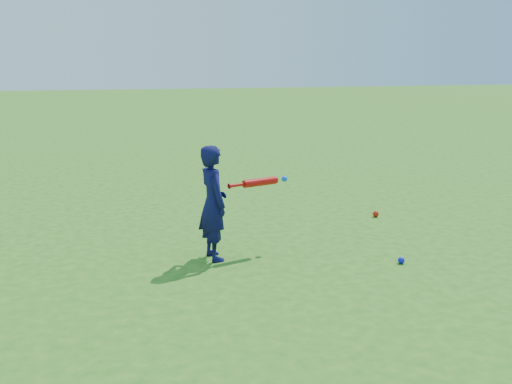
% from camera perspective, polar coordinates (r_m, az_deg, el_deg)
% --- Properties ---
extents(ground, '(80.00, 80.00, 0.00)m').
position_cam_1_polar(ground, '(6.08, -6.97, -5.56)').
color(ground, '#2E6D1A').
rests_on(ground, ground).
extents(child, '(0.31, 0.44, 1.13)m').
position_cam_1_polar(child, '(5.57, -4.32, -1.11)').
color(child, '#0D0E40').
rests_on(child, ground).
extents(ground_ball_red, '(0.08, 0.08, 0.08)m').
position_cam_1_polar(ground_ball_red, '(7.37, 11.89, -2.16)').
color(ground_ball_red, red).
rests_on(ground_ball_red, ground).
extents(ground_ball_blue, '(0.07, 0.07, 0.07)m').
position_cam_1_polar(ground_ball_blue, '(5.73, 14.32, -6.64)').
color(ground_ball_blue, '#0C14D8').
rests_on(ground_ball_blue, ground).
extents(bat_swing, '(0.69, 0.23, 0.08)m').
position_cam_1_polar(bat_swing, '(5.77, 0.62, 1.03)').
color(bat_swing, red).
rests_on(bat_swing, ground).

